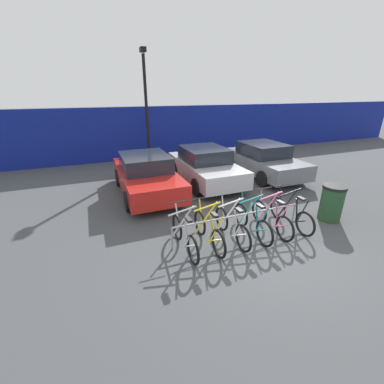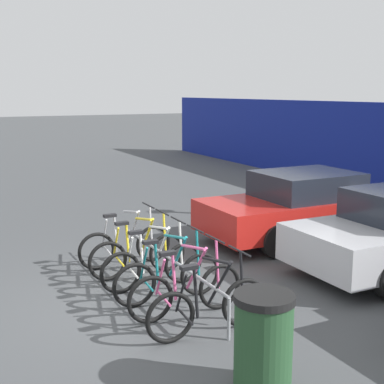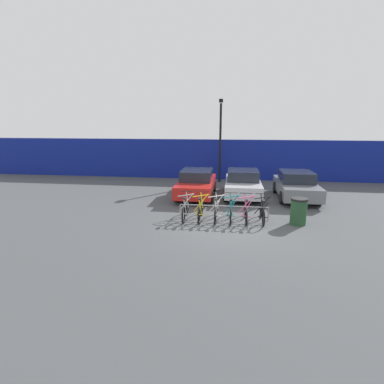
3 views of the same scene
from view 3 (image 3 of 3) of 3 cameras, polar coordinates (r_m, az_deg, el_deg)
The scene contains 14 objects.
ground_plane at distance 11.66m, azimuth 7.16°, elevation -6.21°, with size 120.00×120.00×0.00m, color #424447.
hoarding_wall at distance 20.66m, azimuth 7.60°, elevation 6.10°, with size 36.00×0.16×2.70m, color navy.
bike_rack at distance 12.16m, azimuth 6.01°, elevation -2.96°, with size 3.60×0.04×0.57m.
bicycle_silver at distance 12.18m, azimuth -1.23°, elevation -3.39°, with size 0.68×1.71×1.05m.
bicycle_yellow at distance 12.10m, azimuth 1.63°, elevation -3.50°, with size 0.68×1.71×1.05m.
bicycle_white at distance 12.05m, azimuth 4.60°, elevation -3.60°, with size 0.68×1.71×1.05m.
bicycle_teal at distance 12.04m, azimuth 7.39°, elevation -3.69°, with size 0.68×1.71×1.05m.
bicycle_pink at distance 12.05m, azimuth 10.22°, elevation -3.77°, with size 0.68×1.71×1.05m.
bicycle_black at distance 12.10m, azimuth 13.24°, elevation -3.85°, with size 0.68×1.71×1.05m.
car_red at distance 15.83m, azimuth 0.87°, elevation 1.66°, with size 1.91×4.22×1.40m.
car_silver at distance 16.03m, azimuth 9.64°, elevation 1.61°, with size 1.91×4.05×1.40m.
car_grey at distance 16.25m, azimuth 19.20°, elevation 1.22°, with size 1.91×4.09×1.40m.
lamp_post at distance 19.54m, azimuth 5.42°, elevation 10.53°, with size 0.24×0.44×5.25m.
trash_bin at distance 12.18m, azimuth 19.63°, elevation -3.47°, with size 0.63×0.63×1.03m.
Camera 3 is at (0.03, -11.00, 3.84)m, focal length 28.00 mm.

